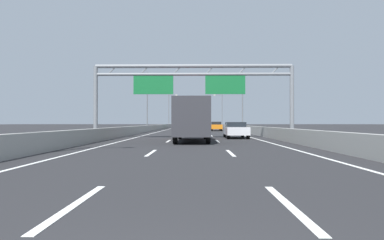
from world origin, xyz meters
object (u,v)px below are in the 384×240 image
at_px(sign_gantry, 192,82).
at_px(blue_car, 196,124).
at_px(red_car, 210,125).
at_px(green_car, 178,125).
at_px(streetlamp_left_mid, 149,98).
at_px(streetlamp_right_mid, 241,97).
at_px(yellow_car, 209,125).
at_px(box_truck, 192,119).
at_px(streetlamp_right_far, 221,108).
at_px(streetlamp_left_far, 170,108).
at_px(silver_car, 182,125).
at_px(white_car, 236,130).
at_px(orange_car, 216,126).

xyz_separation_m(sign_gantry, blue_car, (0.31, 86.85, -4.05)).
bearing_deg(red_car, green_car, -123.68).
xyz_separation_m(streetlamp_left_mid, streetlamp_right_mid, (14.93, 0.00, 0.00)).
distance_m(yellow_car, box_truck, 67.60).
height_order(blue_car, box_truck, box_truck).
distance_m(streetlamp_right_far, green_car, 24.77).
relative_size(blue_car, box_truck, 0.50).
xyz_separation_m(streetlamp_left_mid, streetlamp_left_far, (0.00, 40.09, 0.00)).
bearing_deg(red_car, streetlamp_left_far, 138.36).
bearing_deg(blue_car, streetlamp_right_mid, -83.43).
bearing_deg(box_truck, yellow_car, 86.70).
bearing_deg(box_truck, streetlamp_right_far, 83.69).
relative_size(streetlamp_right_mid, silver_car, 2.16).
bearing_deg(box_truck, streetlamp_left_mid, 104.84).
xyz_separation_m(silver_car, white_car, (7.51, -63.22, -0.01)).
height_order(streetlamp_left_far, streetlamp_right_far, same).
bearing_deg(streetlamp_left_mid, streetlamp_right_mid, 0.00).
height_order(red_car, box_truck, box_truck).
xyz_separation_m(streetlamp_right_mid, white_car, (-3.75, -23.10, -4.66)).
bearing_deg(yellow_car, box_truck, -93.30).
xyz_separation_m(sign_gantry, streetlamp_left_mid, (-7.39, 24.03, 0.56)).
relative_size(streetlamp_right_mid, green_car, 2.04).
xyz_separation_m(sign_gantry, white_car, (3.80, 0.93, -4.11)).
height_order(streetlamp_left_far, blue_car, streetlamp_left_far).
bearing_deg(yellow_car, red_car, -89.89).
distance_m(streetlamp_right_mid, red_car, 30.60).
bearing_deg(sign_gantry, streetlamp_left_far, 96.57).
bearing_deg(streetlamp_left_mid, streetlamp_left_far, 90.00).
distance_m(orange_car, white_car, 24.09).
relative_size(streetlamp_left_mid, box_truck, 1.14).
height_order(streetlamp_right_mid, streetlamp_left_far, same).
bearing_deg(streetlamp_right_far, green_car, -117.62).
height_order(sign_gantry, box_truck, sign_gantry).
bearing_deg(orange_car, green_car, 112.65).
height_order(sign_gantry, red_car, sign_gantry).
bearing_deg(streetlamp_right_mid, orange_car, 165.97).
bearing_deg(green_car, sign_gantry, -84.99).
relative_size(silver_car, green_car, 0.95).
bearing_deg(red_car, white_car, -90.14).
xyz_separation_m(streetlamp_right_far, orange_car, (-3.95, -39.10, -4.63)).
relative_size(orange_car, green_car, 1.01).
distance_m(streetlamp_right_far, yellow_car, 5.93).
bearing_deg(sign_gantry, streetlamp_left_mid, 107.09).
distance_m(streetlamp_left_far, yellow_car, 12.23).
xyz_separation_m(sign_gantry, green_car, (-3.73, 42.57, -4.11)).
bearing_deg(orange_car, red_car, 89.34).
height_order(streetlamp_left_mid, green_car, streetlamp_left_mid).
bearing_deg(streetlamp_right_mid, silver_car, 105.67).
bearing_deg(blue_car, green_car, -95.21).
bearing_deg(green_car, red_car, 56.32).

